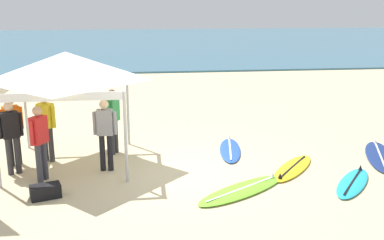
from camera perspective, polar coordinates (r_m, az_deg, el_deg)
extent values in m
plane|color=beige|center=(10.76, -2.37, -6.44)|extent=(80.00, 80.00, 0.00)
cube|color=#386B84|center=(42.80, -5.84, 9.72)|extent=(80.00, 36.00, 0.10)
cylinder|color=#B7B7BC|center=(9.91, -8.35, -2.22)|extent=(0.07, 0.07, 2.05)
cylinder|color=#B7B7BC|center=(12.88, -20.20, 1.03)|extent=(0.07, 0.07, 2.05)
cylinder|color=#B7B7BC|center=(12.52, -8.07, 1.43)|extent=(0.07, 0.07, 2.05)
cube|color=white|center=(9.82, -16.50, 2.80)|extent=(2.71, 0.03, 0.18)
cube|color=white|center=(12.45, -14.50, 5.42)|extent=(2.71, 0.03, 0.18)
cube|color=white|center=(11.41, -22.13, 3.95)|extent=(0.03, 2.71, 0.18)
cube|color=white|center=(11.00, -8.38, 4.52)|extent=(0.03, 2.71, 0.18)
pyramid|color=white|center=(11.06, -15.54, 6.50)|extent=(2.83, 2.83, 0.70)
ellipsoid|color=#23B2CC|center=(10.61, 19.58, -7.46)|extent=(1.61, 1.88, 0.07)
cube|color=black|center=(10.60, 19.60, -7.27)|extent=(1.05, 1.35, 0.01)
cone|color=black|center=(11.32, 20.46, -5.61)|extent=(0.09, 0.09, 0.12)
ellipsoid|color=navy|center=(12.59, 22.59, -4.22)|extent=(1.55, 2.57, 0.07)
cube|color=white|center=(12.58, 22.60, -4.06)|extent=(0.83, 1.99, 0.01)
cone|color=white|center=(13.53, 22.10, -2.46)|extent=(0.09, 0.09, 0.12)
ellipsoid|color=yellow|center=(11.11, 12.59, -5.90)|extent=(1.71, 1.95, 0.07)
cube|color=black|center=(11.10, 12.60, -5.72)|extent=(1.12, 1.39, 0.01)
cone|color=black|center=(10.34, 11.03, -6.86)|extent=(0.09, 0.09, 0.12)
ellipsoid|color=blue|center=(12.14, 4.82, -3.77)|extent=(0.88, 2.09, 0.07)
cube|color=white|center=(12.13, 4.82, -3.60)|extent=(0.33, 1.71, 0.01)
cone|color=white|center=(12.90, 4.71, -2.19)|extent=(0.09, 0.09, 0.12)
ellipsoid|color=#7AD12D|center=(9.71, 6.31, -8.75)|extent=(2.36, 1.86, 0.07)
cube|color=white|center=(9.69, 6.31, -8.55)|extent=(1.73, 1.16, 0.01)
cone|color=white|center=(10.36, 10.12, -6.77)|extent=(0.09, 0.09, 0.12)
cylinder|color=black|center=(11.79, -21.89, -3.34)|extent=(0.13, 0.13, 0.88)
cylinder|color=black|center=(11.83, -21.05, -3.20)|extent=(0.13, 0.13, 0.88)
cube|color=orange|center=(11.61, -21.82, 0.20)|extent=(0.42, 0.37, 0.60)
sphere|color=beige|center=(11.52, -22.02, 2.25)|extent=(0.21, 0.21, 0.21)
cylinder|color=orange|center=(11.57, -22.90, -0.06)|extent=(0.09, 0.09, 0.54)
cylinder|color=orange|center=(11.67, -20.72, 0.28)|extent=(0.09, 0.09, 0.54)
cylinder|color=#2D2D33|center=(11.87, -18.01, -2.86)|extent=(0.13, 0.13, 0.88)
cylinder|color=#2D2D33|center=(11.76, -17.32, -2.96)|extent=(0.13, 0.13, 0.88)
cube|color=yellow|center=(11.62, -17.95, 0.57)|extent=(0.42, 0.36, 0.60)
sphere|color=tan|center=(11.53, -18.12, 2.61)|extent=(0.21, 0.21, 0.21)
cylinder|color=yellow|center=(11.77, -18.82, 0.57)|extent=(0.09, 0.09, 0.54)
cylinder|color=yellow|center=(11.49, -17.05, 0.37)|extent=(0.09, 0.09, 0.54)
cylinder|color=black|center=(10.83, -10.26, -4.06)|extent=(0.13, 0.13, 0.88)
cylinder|color=black|center=(10.85, -11.21, -4.06)|extent=(0.13, 0.13, 0.88)
cube|color=gray|center=(10.62, -10.93, -0.29)|extent=(0.37, 0.24, 0.60)
sphere|color=beige|center=(10.52, -11.04, 1.95)|extent=(0.21, 0.21, 0.21)
cylinder|color=gray|center=(10.60, -9.69, -0.37)|extent=(0.09, 0.09, 0.54)
cylinder|color=gray|center=(10.66, -12.15, -0.40)|extent=(0.09, 0.09, 0.54)
cylinder|color=#383842|center=(10.53, -18.71, -5.18)|extent=(0.13, 0.13, 0.88)
cylinder|color=#383842|center=(10.66, -18.08, -4.89)|extent=(0.13, 0.13, 0.88)
cube|color=red|center=(10.38, -18.73, -1.19)|extent=(0.37, 0.42, 0.60)
sphere|color=tan|center=(10.27, -18.93, 1.09)|extent=(0.21, 0.21, 0.21)
cylinder|color=red|center=(10.22, -19.56, -1.62)|extent=(0.09, 0.09, 0.54)
cylinder|color=red|center=(10.55, -17.91, -0.97)|extent=(0.09, 0.09, 0.54)
cylinder|color=#2D2D33|center=(12.07, -9.60, -2.03)|extent=(0.13, 0.13, 0.88)
cylinder|color=#2D2D33|center=(11.92, -10.02, -2.27)|extent=(0.13, 0.13, 0.88)
cube|color=#2D8C47|center=(11.80, -9.96, 1.29)|extent=(0.36, 0.42, 0.60)
sphere|color=#9E7051|center=(11.71, -10.06, 3.31)|extent=(0.21, 0.21, 0.21)
cylinder|color=#2D8C47|center=(12.00, -9.42, 1.44)|extent=(0.09, 0.09, 0.54)
cylinder|color=#2D8C47|center=(11.61, -10.52, 0.94)|extent=(0.09, 0.09, 0.54)
cylinder|color=#2D2D33|center=(11.21, -22.01, -4.29)|extent=(0.13, 0.13, 0.88)
cylinder|color=#2D2D33|center=(11.24, -21.12, -4.14)|extent=(0.13, 0.13, 0.88)
cube|color=black|center=(11.01, -21.93, -0.57)|extent=(0.42, 0.36, 0.60)
sphere|color=beige|center=(10.92, -22.15, 1.58)|extent=(0.21, 0.21, 0.21)
cylinder|color=black|center=(11.06, -20.76, -0.50)|extent=(0.09, 0.09, 0.54)
cube|color=black|center=(9.79, -17.97, -8.55)|extent=(0.67, 0.49, 0.28)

